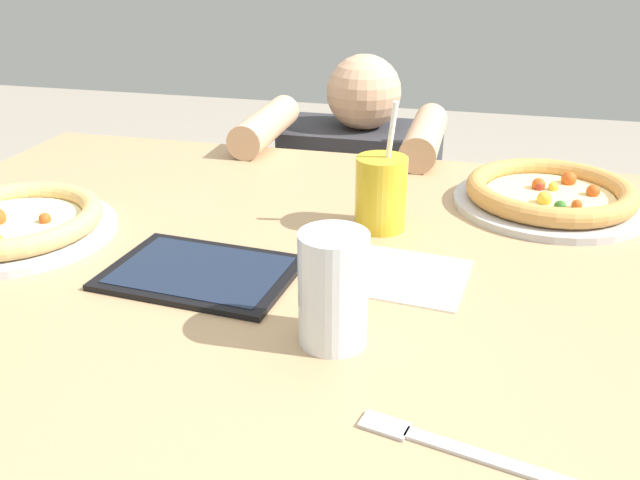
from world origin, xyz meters
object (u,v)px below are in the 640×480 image
at_px(drink_cup_colored, 381,193).
at_px(fork, 458,449).
at_px(tablet, 201,272).
at_px(pizza_near, 12,223).
at_px(water_cup_clear, 333,288).
at_px(diner_seated, 359,250).
at_px(pizza_far, 550,195).

relative_size(drink_cup_colored, fork, 0.97).
height_order(fork, tablet, tablet).
distance_m(pizza_near, water_cup_clear, 0.55).
height_order(pizza_near, fork, pizza_near).
xyz_separation_m(water_cup_clear, fork, (0.14, -0.14, -0.06)).
relative_size(fork, diner_seated, 0.22).
bearing_deg(fork, pizza_near, 155.50).
height_order(drink_cup_colored, diner_seated, drink_cup_colored).
distance_m(pizza_near, fork, 0.73).
xyz_separation_m(pizza_near, water_cup_clear, (0.52, -0.16, 0.05)).
bearing_deg(diner_seated, pizza_far, -49.70).
bearing_deg(fork, diner_seated, 104.90).
height_order(pizza_far, fork, pizza_far).
xyz_separation_m(drink_cup_colored, tablet, (-0.20, -0.21, -0.05)).
distance_m(drink_cup_colored, diner_seated, 0.75).
bearing_deg(drink_cup_colored, water_cup_clear, -89.89).
relative_size(tablet, diner_seated, 0.28).
distance_m(drink_cup_colored, fork, 0.49).
bearing_deg(drink_cup_colored, fork, -72.65).
height_order(drink_cup_colored, water_cup_clear, drink_cup_colored).
bearing_deg(water_cup_clear, diner_seated, 98.70).
height_order(water_cup_clear, fork, water_cup_clear).
bearing_deg(tablet, diner_seated, 86.00).
height_order(fork, diner_seated, diner_seated).
height_order(pizza_near, diner_seated, diner_seated).
distance_m(pizza_far, fork, 0.62).
distance_m(pizza_near, diner_seated, 0.94).
xyz_separation_m(pizza_far, water_cup_clear, (-0.25, -0.47, 0.05)).
xyz_separation_m(drink_cup_colored, fork, (0.14, -0.46, -0.05)).
bearing_deg(tablet, pizza_far, 38.57).
relative_size(pizza_near, fork, 1.47).
bearing_deg(water_cup_clear, tablet, 151.68).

